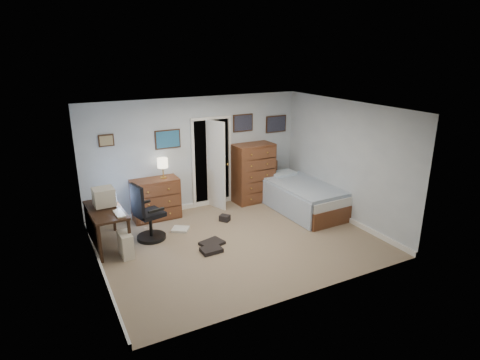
% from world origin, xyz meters
% --- Properties ---
extents(floor, '(5.00, 4.00, 0.02)m').
position_xyz_m(floor, '(0.00, 0.00, -0.01)').
color(floor, gray).
rests_on(floor, ground).
extents(computer_desk, '(0.63, 1.28, 0.72)m').
position_xyz_m(computer_desk, '(-2.29, 0.94, 0.56)').
color(computer_desk, black).
rests_on(computer_desk, floor).
extents(crt_monitor, '(0.39, 0.36, 0.35)m').
position_xyz_m(crt_monitor, '(-2.18, 1.10, 0.90)').
color(crt_monitor, beige).
rests_on(crt_monitor, computer_desk).
extents(keyboard, '(0.16, 0.39, 0.02)m').
position_xyz_m(keyboard, '(-2.02, 0.60, 0.73)').
color(keyboard, beige).
rests_on(keyboard, computer_desk).
extents(pc_tower, '(0.22, 0.41, 0.43)m').
position_xyz_m(pc_tower, '(-2.00, 0.40, 0.22)').
color(pc_tower, beige).
rests_on(pc_tower, floor).
extents(office_chair, '(0.66, 0.66, 1.13)m').
position_xyz_m(office_chair, '(-1.49, 0.84, 0.44)').
color(office_chair, black).
rests_on(office_chair, floor).
extents(media_stack, '(0.17, 0.17, 0.80)m').
position_xyz_m(media_stack, '(-2.32, 2.30, 0.40)').
color(media_stack, maroon).
rests_on(media_stack, floor).
extents(low_dresser, '(0.99, 0.50, 0.88)m').
position_xyz_m(low_dresser, '(-1.05, 1.77, 0.44)').
color(low_dresser, brown).
rests_on(low_dresser, floor).
extents(table_lamp, '(0.22, 0.22, 0.43)m').
position_xyz_m(table_lamp, '(-0.85, 1.78, 1.19)').
color(table_lamp, gold).
rests_on(table_lamp, low_dresser).
extents(doorway, '(0.96, 1.12, 2.05)m').
position_xyz_m(doorway, '(0.35, 2.27, 1.00)').
color(doorway, black).
rests_on(doorway, floor).
extents(tall_dresser, '(0.97, 0.61, 1.38)m').
position_xyz_m(tall_dresser, '(1.30, 1.75, 0.69)').
color(tall_dresser, brown).
rests_on(tall_dresser, floor).
extents(headboard_bookcase, '(1.01, 0.29, 0.90)m').
position_xyz_m(headboard_bookcase, '(1.49, 1.86, 0.48)').
color(headboard_bookcase, brown).
rests_on(headboard_bookcase, floor).
extents(bed, '(1.18, 2.12, 0.69)m').
position_xyz_m(bed, '(1.98, 0.70, 0.32)').
color(bed, brown).
rests_on(bed, floor).
extents(wall_posters, '(4.38, 0.04, 0.60)m').
position_xyz_m(wall_posters, '(0.57, 1.98, 1.75)').
color(wall_posters, '#331E11').
rests_on(wall_posters, floor).
extents(floor_clutter, '(1.33, 1.46, 0.13)m').
position_xyz_m(floor_clutter, '(-0.46, 0.32, 0.04)').
color(floor_clutter, black).
rests_on(floor_clutter, floor).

